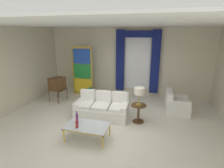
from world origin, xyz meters
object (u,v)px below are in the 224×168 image
object	(u,v)px
coffee_table	(87,127)
vintage_tv	(57,84)
armchair_white	(176,105)
peacock_figurine	(89,93)
table_lamp_brass	(139,92)
couch_white_long	(103,108)
bottle_crystal_tall	(77,124)
stained_glass_divider	(82,72)
round_side_table	(139,112)
bottle_blue_decanter	(77,118)

from	to	relation	value
coffee_table	vintage_tv	bearing A→B (deg)	135.20
armchair_white	peacock_figurine	distance (m)	3.64
coffee_table	table_lamp_brass	xyz separation A→B (m)	(1.20, 1.33, 0.65)
couch_white_long	coffee_table	xyz separation A→B (m)	(0.05, -1.44, 0.07)
coffee_table	bottle_crystal_tall	distance (m)	0.32
couch_white_long	armchair_white	distance (m)	2.63
bottle_crystal_tall	stained_glass_divider	world-z (taller)	stained_glass_divider
vintage_tv	armchair_white	size ratio (longest dim) A/B	1.56
armchair_white	bottle_crystal_tall	bearing A→B (deg)	-134.62
couch_white_long	table_lamp_brass	xyz separation A→B (m)	(1.24, -0.10, 0.72)
couch_white_long	coffee_table	world-z (taller)	couch_white_long
coffee_table	peacock_figurine	xyz separation A→B (m)	(-1.21, 3.00, -0.15)
round_side_table	vintage_tv	bearing A→B (deg)	164.53
bottle_blue_decanter	peacock_figurine	world-z (taller)	bottle_blue_decanter
bottle_crystal_tall	peacock_figurine	world-z (taller)	bottle_crystal_tall
bottle_crystal_tall	round_side_table	distance (m)	2.08
coffee_table	bottle_blue_decanter	world-z (taller)	bottle_blue_decanter
couch_white_long	bottle_blue_decanter	bearing A→B (deg)	-101.35
bottle_blue_decanter	stained_glass_divider	bearing A→B (deg)	111.97
couch_white_long	coffee_table	bearing A→B (deg)	-88.17
bottle_crystal_tall	vintage_tv	bearing A→B (deg)	130.31
vintage_tv	stained_glass_divider	size ratio (longest dim) A/B	0.61
couch_white_long	vintage_tv	distance (m)	2.47
round_side_table	bottle_crystal_tall	bearing A→B (deg)	-132.48
coffee_table	armchair_white	xyz separation A→B (m)	(2.39, 2.43, -0.09)
bottle_blue_decanter	vintage_tv	xyz separation A→B (m)	(-2.00, 2.24, 0.18)
bottle_blue_decanter	vintage_tv	distance (m)	3.01
bottle_crystal_tall	armchair_white	distance (m)	3.70
table_lamp_brass	couch_white_long	bearing A→B (deg)	175.25
vintage_tv	stained_glass_divider	distance (m)	1.26
vintage_tv	coffee_table	bearing A→B (deg)	-44.80
bottle_blue_decanter	table_lamp_brass	distance (m)	2.04
armchair_white	round_side_table	distance (m)	1.62
bottle_blue_decanter	armchair_white	size ratio (longest dim) A/B	0.40
couch_white_long	stained_glass_divider	distance (m)	2.56
peacock_figurine	bottle_crystal_tall	bearing A→B (deg)	-72.49
bottle_blue_decanter	couch_white_long	bearing A→B (deg)	78.65
stained_glass_divider	bottle_crystal_tall	bearing A→B (deg)	-67.81
round_side_table	table_lamp_brass	xyz separation A→B (m)	(0.00, 0.00, 0.67)
couch_white_long	round_side_table	xyz separation A→B (m)	(1.24, -0.10, 0.05)
couch_white_long	round_side_table	bearing A→B (deg)	-4.75
vintage_tv	armchair_white	distance (m)	4.74
stained_glass_divider	bottle_blue_decanter	bearing A→B (deg)	-68.03
armchair_white	peacock_figurine	world-z (taller)	armchair_white
bottle_blue_decanter	armchair_white	world-z (taller)	armchair_white
vintage_tv	peacock_figurine	xyz separation A→B (m)	(1.12, 0.69, -0.51)
coffee_table	bottle_blue_decanter	size ratio (longest dim) A/B	3.36
couch_white_long	stained_glass_divider	xyz separation A→B (m)	(-1.58, 1.87, 0.75)
bottle_blue_decanter	table_lamp_brass	bearing A→B (deg)	39.92
bottle_crystal_tall	coffee_table	bearing A→B (deg)	43.76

